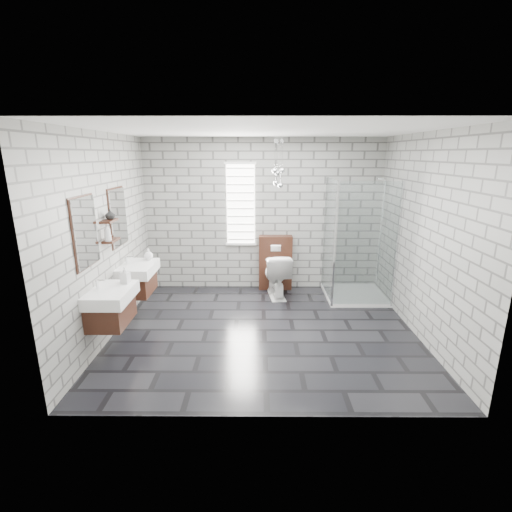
{
  "coord_description": "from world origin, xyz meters",
  "views": [
    {
      "loc": [
        -0.09,
        -4.8,
        2.42
      ],
      "look_at": [
        -0.12,
        0.35,
        1.0
      ],
      "focal_mm": 26.0,
      "sensor_mm": 36.0,
      "label": 1
    }
  ],
  "objects_px": {
    "toilet": "(276,275)",
    "vanity_right": "(135,270)",
    "cistern_panel": "(275,263)",
    "shower_enclosure": "(352,271)",
    "vanity_left": "(108,296)"
  },
  "relations": [
    {
      "from": "vanity_left",
      "to": "vanity_right",
      "type": "bearing_deg",
      "value": 90.0
    },
    {
      "from": "shower_enclosure",
      "to": "toilet",
      "type": "distance_m",
      "value": 1.29
    },
    {
      "from": "shower_enclosure",
      "to": "cistern_panel",
      "type": "bearing_deg",
      "value": 157.91
    },
    {
      "from": "vanity_left",
      "to": "cistern_panel",
      "type": "xyz_separation_m",
      "value": [
        2.13,
        2.32,
        -0.26
      ]
    },
    {
      "from": "vanity_right",
      "to": "vanity_left",
      "type": "bearing_deg",
      "value": -90.0
    },
    {
      "from": "vanity_right",
      "to": "cistern_panel",
      "type": "distance_m",
      "value": 2.5
    },
    {
      "from": "vanity_left",
      "to": "shower_enclosure",
      "type": "xyz_separation_m",
      "value": [
        3.41,
        1.8,
        -0.25
      ]
    },
    {
      "from": "cistern_panel",
      "to": "toilet",
      "type": "height_order",
      "value": "cistern_panel"
    },
    {
      "from": "vanity_left",
      "to": "shower_enclosure",
      "type": "height_order",
      "value": "shower_enclosure"
    },
    {
      "from": "vanity_right",
      "to": "cistern_panel",
      "type": "height_order",
      "value": "vanity_right"
    },
    {
      "from": "vanity_right",
      "to": "toilet",
      "type": "xyz_separation_m",
      "value": [
        2.13,
        0.91,
        -0.37
      ]
    },
    {
      "from": "toilet",
      "to": "vanity_left",
      "type": "bearing_deg",
      "value": 35.21
    },
    {
      "from": "cistern_panel",
      "to": "shower_enclosure",
      "type": "height_order",
      "value": "shower_enclosure"
    },
    {
      "from": "vanity_left",
      "to": "cistern_panel",
      "type": "distance_m",
      "value": 3.16
    },
    {
      "from": "toilet",
      "to": "vanity_right",
      "type": "bearing_deg",
      "value": 15.94
    }
  ]
}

